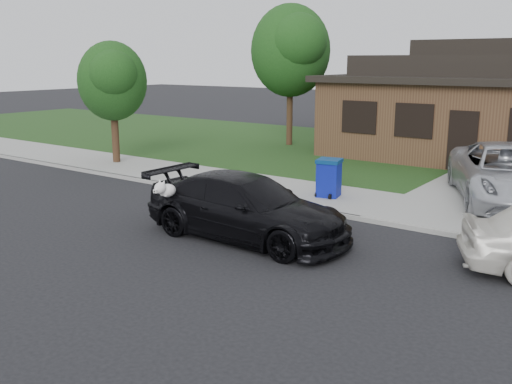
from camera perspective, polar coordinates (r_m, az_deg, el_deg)
The scene contains 10 objects.
ground at distance 14.14m, azimuth -9.88°, elevation -3.57°, with size 120.00×120.00×0.00m, color black.
sidewalk at distance 17.85m, azimuth 1.64°, elevation 0.31°, with size 60.00×3.00×0.12m, color gray.
curb at distance 16.66m, azimuth -1.27°, elevation -0.62°, with size 60.00×0.12×0.12m, color gray.
lawn at distance 24.75m, azimuth 12.15°, elevation 3.63°, with size 60.00×13.00×0.13m, color #193814.
sedan at distance 12.97m, azimuth -1.01°, elevation -1.55°, with size 5.03×2.36×1.46m.
minivan at distance 17.07m, azimuth 24.09°, elevation 1.62°, with size 2.69×5.82×1.62m, color silver.
recycling_bin at distance 16.65m, azimuth 7.30°, elevation 1.44°, with size 0.79×0.79×1.10m.
house at distance 25.13m, azimuth 22.71°, elevation 7.82°, with size 12.60×8.60×4.65m.
tree_0 at distance 26.37m, azimuth 3.63°, elevation 14.09°, with size 3.78×3.60×6.34m.
tree_2 at distance 22.49m, azimuth -14.16°, elevation 10.82°, with size 2.73×2.60×4.59m.
Camera 1 is at (9.79, -9.39, 4.01)m, focal length 40.00 mm.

